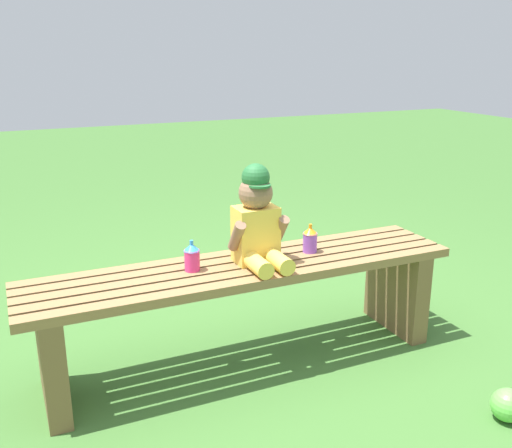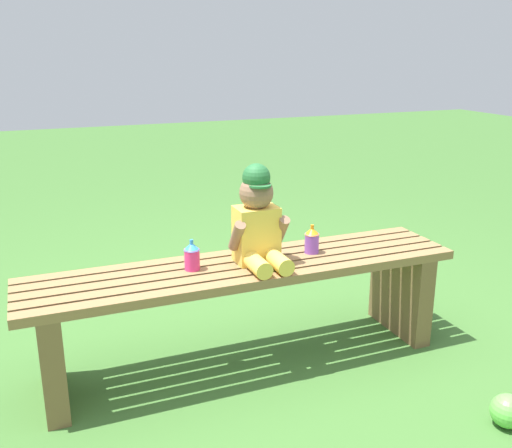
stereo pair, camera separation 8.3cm
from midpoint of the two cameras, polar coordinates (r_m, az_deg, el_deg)
ground_plane at (r=2.53m, az=-0.04°, el=-13.31°), size 16.00×16.00×0.00m
park_bench at (r=2.39m, az=-0.05°, el=-7.06°), size 1.77×0.38×0.44m
child_figure at (r=2.29m, az=1.24°, el=0.30°), size 0.23×0.27×0.40m
sippy_cup_left at (r=2.27m, az=-5.28°, el=-3.12°), size 0.06×0.06×0.12m
sippy_cup_right at (r=2.46m, az=6.48°, el=-1.54°), size 0.06×0.06×0.12m
toy_ball at (r=2.31m, az=24.52°, el=-16.40°), size 0.12×0.12×0.12m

